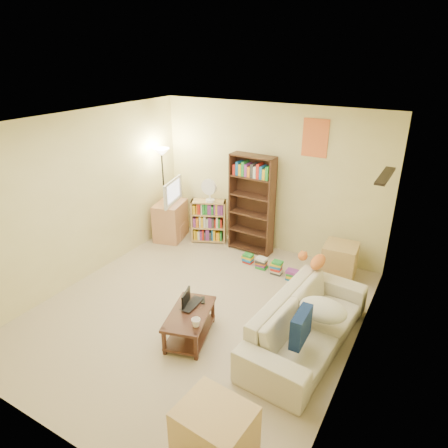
{
  "coord_description": "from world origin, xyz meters",
  "views": [
    {
      "loc": [
        2.55,
        -3.73,
        3.26
      ],
      "look_at": [
        0.04,
        0.64,
        1.05
      ],
      "focal_mm": 32.0,
      "sensor_mm": 36.0,
      "label": 1
    }
  ],
  "objects_px": {
    "tabby_cat": "(315,261)",
    "tall_bookshelf": "(252,202)",
    "sofa": "(307,323)",
    "floor_lamp": "(162,168)",
    "desk_fan": "(209,189)",
    "laptop": "(195,306)",
    "short_bookshelf": "(209,221)",
    "television": "(169,191)",
    "end_cabinet": "(215,433)",
    "side_table": "(339,261)",
    "coffee_table": "(190,322)",
    "tv_stand": "(171,220)",
    "mug": "(196,323)"
  },
  "relations": [
    {
      "from": "tabby_cat",
      "to": "tall_bookshelf",
      "type": "bearing_deg",
      "value": 144.32
    },
    {
      "from": "sofa",
      "to": "floor_lamp",
      "type": "xyz_separation_m",
      "value": [
        -3.29,
        1.57,
        1.04
      ]
    },
    {
      "from": "tabby_cat",
      "to": "desk_fan",
      "type": "bearing_deg",
      "value": 156.87
    },
    {
      "from": "laptop",
      "to": "short_bookshelf",
      "type": "relative_size",
      "value": 0.46
    },
    {
      "from": "desk_fan",
      "to": "television",
      "type": "bearing_deg",
      "value": -165.34
    },
    {
      "from": "laptop",
      "to": "end_cabinet",
      "type": "bearing_deg",
      "value": -143.25
    },
    {
      "from": "laptop",
      "to": "side_table",
      "type": "height_order",
      "value": "side_table"
    },
    {
      "from": "side_table",
      "to": "floor_lamp",
      "type": "bearing_deg",
      "value": -177.21
    },
    {
      "from": "coffee_table",
      "to": "side_table",
      "type": "bearing_deg",
      "value": 46.77
    },
    {
      "from": "end_cabinet",
      "to": "laptop",
      "type": "bearing_deg",
      "value": 129.17
    },
    {
      "from": "sofa",
      "to": "short_bookshelf",
      "type": "xyz_separation_m",
      "value": [
        -2.5,
        1.82,
        0.09
      ]
    },
    {
      "from": "tv_stand",
      "to": "end_cabinet",
      "type": "bearing_deg",
      "value": -62.64
    },
    {
      "from": "laptop",
      "to": "desk_fan",
      "type": "height_order",
      "value": "desk_fan"
    },
    {
      "from": "side_table",
      "to": "coffee_table",
      "type": "bearing_deg",
      "value": -117.22
    },
    {
      "from": "mug",
      "to": "side_table",
      "type": "relative_size",
      "value": 0.24
    },
    {
      "from": "sofa",
      "to": "end_cabinet",
      "type": "bearing_deg",
      "value": 177.93
    },
    {
      "from": "tv_stand",
      "to": "side_table",
      "type": "xyz_separation_m",
      "value": [
        3.11,
        0.14,
        -0.07
      ]
    },
    {
      "from": "mug",
      "to": "tv_stand",
      "type": "distance_m",
      "value": 3.17
    },
    {
      "from": "sofa",
      "to": "laptop",
      "type": "distance_m",
      "value": 1.36
    },
    {
      "from": "tabby_cat",
      "to": "desk_fan",
      "type": "distance_m",
      "value": 2.47
    },
    {
      "from": "sofa",
      "to": "television",
      "type": "distance_m",
      "value": 3.61
    },
    {
      "from": "sofa",
      "to": "mug",
      "type": "relative_size",
      "value": 15.96
    },
    {
      "from": "mug",
      "to": "sofa",
      "type": "bearing_deg",
      "value": 35.98
    },
    {
      "from": "mug",
      "to": "end_cabinet",
      "type": "bearing_deg",
      "value": -49.51
    },
    {
      "from": "laptop",
      "to": "tall_bookshelf",
      "type": "bearing_deg",
      "value": 7.24
    },
    {
      "from": "side_table",
      "to": "end_cabinet",
      "type": "xyz_separation_m",
      "value": [
        -0.12,
        -3.49,
        -0.02
      ]
    },
    {
      "from": "floor_lamp",
      "to": "side_table",
      "type": "distance_m",
      "value": 3.38
    },
    {
      "from": "end_cabinet",
      "to": "desk_fan",
      "type": "bearing_deg",
      "value": 122.39
    },
    {
      "from": "desk_fan",
      "to": "coffee_table",
      "type": "bearing_deg",
      "value": -63.48
    },
    {
      "from": "mug",
      "to": "television",
      "type": "bearing_deg",
      "value": 132.11
    },
    {
      "from": "floor_lamp",
      "to": "side_table",
      "type": "bearing_deg",
      "value": 2.79
    },
    {
      "from": "mug",
      "to": "tv_stand",
      "type": "relative_size",
      "value": 0.19
    },
    {
      "from": "sofa",
      "to": "tall_bookshelf",
      "type": "relative_size",
      "value": 1.25
    },
    {
      "from": "side_table",
      "to": "end_cabinet",
      "type": "distance_m",
      "value": 3.5
    },
    {
      "from": "sofa",
      "to": "television",
      "type": "relative_size",
      "value": 2.79
    },
    {
      "from": "tabby_cat",
      "to": "side_table",
      "type": "relative_size",
      "value": 0.86
    },
    {
      "from": "tabby_cat",
      "to": "coffee_table",
      "type": "distance_m",
      "value": 1.83
    },
    {
      "from": "mug",
      "to": "short_bookshelf",
      "type": "height_order",
      "value": "short_bookshelf"
    },
    {
      "from": "television",
      "to": "laptop",
      "type": "bearing_deg",
      "value": -151.14
    },
    {
      "from": "mug",
      "to": "floor_lamp",
      "type": "distance_m",
      "value": 3.36
    },
    {
      "from": "mug",
      "to": "desk_fan",
      "type": "relative_size",
      "value": 0.32
    },
    {
      "from": "tabby_cat",
      "to": "end_cabinet",
      "type": "height_order",
      "value": "tabby_cat"
    },
    {
      "from": "television",
      "to": "short_bookshelf",
      "type": "relative_size",
      "value": 0.97
    },
    {
      "from": "tall_bookshelf",
      "to": "desk_fan",
      "type": "relative_size",
      "value": 4.06
    },
    {
      "from": "laptop",
      "to": "floor_lamp",
      "type": "height_order",
      "value": "floor_lamp"
    },
    {
      "from": "sofa",
      "to": "end_cabinet",
      "type": "relative_size",
      "value": 3.46
    },
    {
      "from": "floor_lamp",
      "to": "side_table",
      "type": "xyz_separation_m",
      "value": [
        3.21,
        0.16,
        -1.07
      ]
    },
    {
      "from": "short_bookshelf",
      "to": "desk_fan",
      "type": "xyz_separation_m",
      "value": [
        0.04,
        -0.04,
        0.63
      ]
    },
    {
      "from": "laptop",
      "to": "side_table",
      "type": "xyz_separation_m",
      "value": [
        1.19,
        2.18,
        -0.1
      ]
    },
    {
      "from": "tabby_cat",
      "to": "mug",
      "type": "xyz_separation_m",
      "value": [
        -0.85,
        -1.58,
        -0.28
      ]
    }
  ]
}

